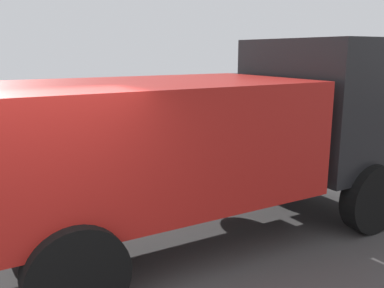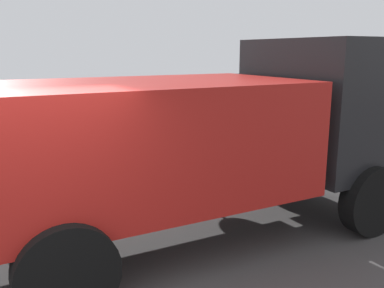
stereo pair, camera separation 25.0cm
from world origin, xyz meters
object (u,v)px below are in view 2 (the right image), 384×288
at_px(loose_tire, 27,162).
at_px(stop_sign, 153,110).
at_px(fire_hydrant, 6,167).
at_px(dump_truck_red, 213,132).

xyz_separation_m(loose_tire, stop_sign, (2.60, -0.07, 0.82)).
distance_m(loose_tire, stop_sign, 2.73).
xyz_separation_m(fire_hydrant, dump_truck_red, (2.62, -3.51, 1.05)).
bearing_deg(dump_truck_red, stop_sign, 83.88).
height_order(loose_tire, dump_truck_red, dump_truck_red).
relative_size(loose_tire, dump_truck_red, 0.17).
xyz_separation_m(stop_sign, dump_truck_red, (-0.31, -2.90, 0.05)).
bearing_deg(stop_sign, loose_tire, 178.42).
height_order(loose_tire, stop_sign, stop_sign).
xyz_separation_m(loose_tire, dump_truck_red, (2.29, -2.97, 0.86)).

